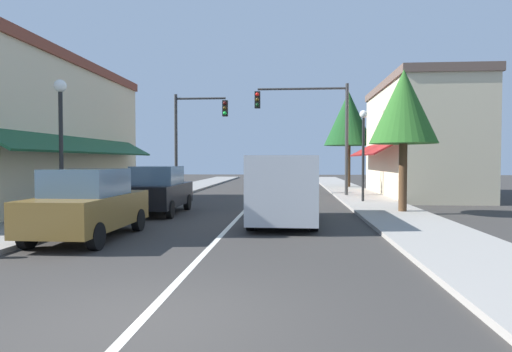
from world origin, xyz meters
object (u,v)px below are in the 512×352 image
object	(u,v)px
parked_car_nearest_left	(88,204)
parked_car_second_left	(158,190)
street_lamp_right_mid	(363,140)
tree_right_far	(349,119)
traffic_signal_mast_arm	(316,120)
traffic_signal_left_corner	(193,129)
van_in_lane	(284,187)
street_lamp_left_near	(61,127)
tree_right_near	(404,108)

from	to	relation	value
parked_car_nearest_left	parked_car_second_left	xyz separation A→B (m)	(0.14, 5.42, 0.00)
street_lamp_right_mid	tree_right_far	size ratio (longest dim) A/B	0.62
traffic_signal_mast_arm	traffic_signal_left_corner	size ratio (longest dim) A/B	1.06
traffic_signal_mast_arm	parked_car_second_left	bearing A→B (deg)	-127.42
van_in_lane	traffic_signal_mast_arm	world-z (taller)	traffic_signal_mast_arm
street_lamp_left_near	tree_right_near	size ratio (longest dim) A/B	0.82
parked_car_nearest_left	van_in_lane	distance (m)	5.88
traffic_signal_left_corner	street_lamp_left_near	distance (m)	12.78
parked_car_nearest_left	van_in_lane	size ratio (longest dim) A/B	0.79
van_in_lane	parked_car_second_left	bearing A→B (deg)	156.65
parked_car_nearest_left	traffic_signal_left_corner	size ratio (longest dim) A/B	0.71
van_in_lane	traffic_signal_left_corner	world-z (taller)	traffic_signal_left_corner
street_lamp_right_mid	tree_right_near	world-z (taller)	tree_right_near
van_in_lane	parked_car_nearest_left	bearing A→B (deg)	-144.80
street_lamp_left_near	street_lamp_right_mid	world-z (taller)	street_lamp_left_near
traffic_signal_mast_arm	tree_right_near	bearing A→B (deg)	-69.85
traffic_signal_left_corner	tree_right_near	distance (m)	12.92
traffic_signal_left_corner	tree_right_far	bearing A→B (deg)	35.45
parked_car_second_left	street_lamp_right_mid	size ratio (longest dim) A/B	0.97
street_lamp_right_mid	traffic_signal_mast_arm	bearing A→B (deg)	118.92
traffic_signal_mast_arm	street_lamp_left_near	size ratio (longest dim) A/B	1.41
parked_car_nearest_left	van_in_lane	bearing A→B (deg)	34.82
tree_right_far	van_in_lane	bearing A→B (deg)	-103.31
van_in_lane	street_lamp_right_mid	bearing A→B (deg)	62.61
van_in_lane	street_lamp_right_mid	world-z (taller)	street_lamp_right_mid
parked_car_nearest_left	tree_right_far	xyz separation A→B (m)	(9.09, 21.34, 4.06)
parked_car_nearest_left	street_lamp_right_mid	world-z (taller)	street_lamp_right_mid
tree_right_near	tree_right_far	xyz separation A→B (m)	(-0.06, 15.39, 1.02)
van_in_lane	tree_right_near	world-z (taller)	tree_right_near
parked_car_nearest_left	tree_right_far	distance (m)	23.55
van_in_lane	tree_right_near	size ratio (longest dim) A/B	0.98
parked_car_nearest_left	street_lamp_right_mid	xyz separation A→B (m)	(8.34, 9.98, 2.05)
tree_right_far	parked_car_second_left	bearing A→B (deg)	-119.34
parked_car_second_left	street_lamp_right_mid	distance (m)	9.60
traffic_signal_mast_arm	tree_right_far	size ratio (longest dim) A/B	0.89
parked_car_second_left	tree_right_near	xyz separation A→B (m)	(9.01, 0.54, 3.03)
street_lamp_left_near	tree_right_near	distance (m)	11.61
parked_car_second_left	van_in_lane	bearing A→B (deg)	-24.68
traffic_signal_left_corner	street_lamp_right_mid	xyz separation A→B (m)	(8.91, -4.49, -0.88)
parked_car_second_left	tree_right_far	world-z (taller)	tree_right_far
parked_car_nearest_left	tree_right_far	world-z (taller)	tree_right_far
traffic_signal_mast_arm	traffic_signal_left_corner	world-z (taller)	traffic_signal_mast_arm
parked_car_nearest_left	street_lamp_right_mid	bearing A→B (deg)	50.23
parked_car_nearest_left	traffic_signal_left_corner	world-z (taller)	traffic_signal_left_corner
van_in_lane	tree_right_far	bearing A→B (deg)	77.19
street_lamp_right_mid	tree_right_far	world-z (taller)	tree_right_far
parked_car_nearest_left	parked_car_second_left	bearing A→B (deg)	88.67
van_in_lane	street_lamp_right_mid	size ratio (longest dim) A/B	1.22
parked_car_nearest_left	street_lamp_right_mid	size ratio (longest dim) A/B	0.96
parked_car_nearest_left	parked_car_second_left	size ratio (longest dim) A/B	1.00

